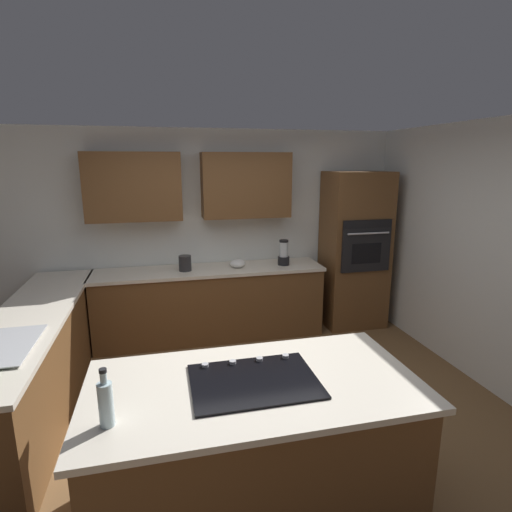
# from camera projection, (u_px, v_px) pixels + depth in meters

# --- Properties ---
(ground_plane) EXTENTS (14.00, 14.00, 0.00)m
(ground_plane) POSITION_uv_depth(u_px,v_px,m) (247.00, 413.00, 3.63)
(ground_plane) COLOR brown
(wall_back) EXTENTS (6.00, 0.44, 2.60)m
(wall_back) POSITION_uv_depth(u_px,v_px,m) (207.00, 220.00, 5.21)
(wall_back) COLOR silver
(wall_back) RESTS_ON ground
(wall_left) EXTENTS (0.10, 4.00, 2.60)m
(wall_left) POSITION_uv_depth(u_px,v_px,m) (473.00, 251.00, 4.16)
(wall_left) COLOR silver
(wall_left) RESTS_ON ground
(lower_cabinets_back) EXTENTS (2.80, 0.60, 0.86)m
(lower_cabinets_back) POSITION_uv_depth(u_px,v_px,m) (211.00, 304.00, 5.14)
(lower_cabinets_back) COLOR brown
(lower_cabinets_back) RESTS_ON ground
(countertop_back) EXTENTS (2.84, 0.64, 0.04)m
(countertop_back) POSITION_uv_depth(u_px,v_px,m) (210.00, 270.00, 5.03)
(countertop_back) COLOR silver
(countertop_back) RESTS_ON lower_cabinets_back
(lower_cabinets_side) EXTENTS (0.60, 2.90, 0.86)m
(lower_cabinets_side) POSITION_uv_depth(u_px,v_px,m) (36.00, 363.00, 3.64)
(lower_cabinets_side) COLOR brown
(lower_cabinets_side) RESTS_ON ground
(countertop_side) EXTENTS (0.64, 2.94, 0.04)m
(countertop_side) POSITION_uv_depth(u_px,v_px,m) (30.00, 316.00, 3.54)
(countertop_side) COLOR silver
(countertop_side) RESTS_ON lower_cabinets_side
(island_base) EXTENTS (1.93, 0.95, 0.86)m
(island_base) POSITION_uv_depth(u_px,v_px,m) (254.00, 449.00, 2.55)
(island_base) COLOR brown
(island_base) RESTS_ON ground
(island_top) EXTENTS (2.01, 1.03, 0.04)m
(island_top) POSITION_uv_depth(u_px,v_px,m) (254.00, 385.00, 2.45)
(island_top) COLOR silver
(island_top) RESTS_ON island_base
(wall_oven) EXTENTS (0.80, 0.66, 2.07)m
(wall_oven) POSITION_uv_depth(u_px,v_px,m) (354.00, 250.00, 5.43)
(wall_oven) COLOR brown
(wall_oven) RESTS_ON ground
(cooktop) EXTENTS (0.76, 0.56, 0.03)m
(cooktop) POSITION_uv_depth(u_px,v_px,m) (254.00, 380.00, 2.45)
(cooktop) COLOR black
(cooktop) RESTS_ON island_top
(blender) EXTENTS (0.15, 0.15, 0.33)m
(blender) POSITION_uv_depth(u_px,v_px,m) (284.00, 254.00, 5.18)
(blender) COLOR black
(blender) RESTS_ON countertop_back
(mixing_bowl) EXTENTS (0.19, 0.19, 0.11)m
(mixing_bowl) POSITION_uv_depth(u_px,v_px,m) (238.00, 263.00, 5.07)
(mixing_bowl) COLOR white
(mixing_bowl) RESTS_ON countertop_back
(kettle) EXTENTS (0.15, 0.15, 0.19)m
(kettle) POSITION_uv_depth(u_px,v_px,m) (185.00, 263.00, 4.91)
(kettle) COLOR #262628
(kettle) RESTS_ON countertop_back
(oil_bottle) EXTENTS (0.07, 0.07, 0.31)m
(oil_bottle) POSITION_uv_depth(u_px,v_px,m) (106.00, 403.00, 2.02)
(oil_bottle) COLOR silver
(oil_bottle) RESTS_ON island_top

